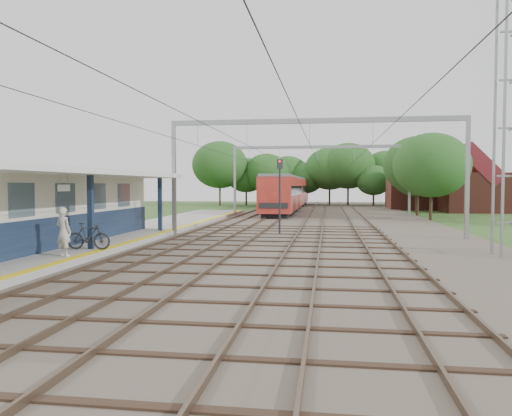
{
  "coord_description": "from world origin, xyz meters",
  "views": [
    {
      "loc": [
        4.3,
        -14.32,
        3.11
      ],
      "look_at": [
        -0.43,
        18.3,
        1.6
      ],
      "focal_mm": 35.0,
      "sensor_mm": 36.0,
      "label": 1
    }
  ],
  "objects_px": {
    "train": "(290,192)",
    "signal_post": "(280,186)",
    "person": "(63,232)",
    "bicycle": "(89,236)"
  },
  "relations": [
    {
      "from": "person",
      "to": "train",
      "type": "distance_m",
      "value": 45.36
    },
    {
      "from": "signal_post",
      "to": "train",
      "type": "bearing_deg",
      "value": 69.08
    },
    {
      "from": "bicycle",
      "to": "signal_post",
      "type": "height_order",
      "value": "signal_post"
    },
    {
      "from": "bicycle",
      "to": "signal_post",
      "type": "bearing_deg",
      "value": -35.96
    },
    {
      "from": "bicycle",
      "to": "signal_post",
      "type": "distance_m",
      "value": 12.89
    },
    {
      "from": "person",
      "to": "bicycle",
      "type": "distance_m",
      "value": 2.0
    },
    {
      "from": "person",
      "to": "signal_post",
      "type": "bearing_deg",
      "value": -103.06
    },
    {
      "from": "train",
      "to": "signal_post",
      "type": "distance_m",
      "value": 32.63
    },
    {
      "from": "person",
      "to": "signal_post",
      "type": "relative_size",
      "value": 0.41
    },
    {
      "from": "bicycle",
      "to": "signal_post",
      "type": "relative_size",
      "value": 0.41
    }
  ]
}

